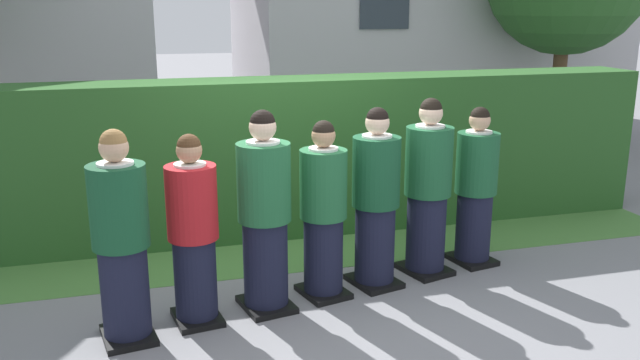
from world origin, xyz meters
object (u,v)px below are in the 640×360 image
student_front_row_4 (376,203)px  student_front_row_6 (476,190)px  student_front_row_2 (265,217)px  student_front_row_5 (428,192)px  student_in_red_blazer (193,235)px  student_front_row_0 (121,243)px  student_front_row_3 (323,215)px

student_front_row_4 → student_front_row_6: (1.12, 0.25, -0.04)m
student_front_row_4 → student_front_row_6: size_ratio=1.05×
student_front_row_2 → student_front_row_5: size_ratio=1.01×
student_in_red_blazer → student_front_row_2: student_front_row_2 is taller
student_front_row_0 → student_front_row_4: same height
student_front_row_6 → student_front_row_0: bearing=-167.7°
student_front_row_2 → student_front_row_3: bearing=12.5°
student_front_row_6 → student_front_row_4: bearing=-167.4°
student_front_row_0 → student_in_red_blazer: student_front_row_0 is taller
student_front_row_2 → student_front_row_3: 0.55m
student_in_red_blazer → student_front_row_3: (1.12, 0.21, 0.01)m
student_in_red_blazer → student_front_row_6: size_ratio=0.99×
student_front_row_3 → student_front_row_5: bearing=12.6°
student_front_row_0 → student_front_row_4: (2.18, 0.47, -0.00)m
student_in_red_blazer → student_front_row_2: bearing=8.4°
student_in_red_blazer → student_front_row_2: 0.60m
student_front_row_4 → student_front_row_5: (0.57, 0.14, 0.02)m
student_front_row_0 → student_front_row_4: size_ratio=1.00×
student_front_row_3 → student_front_row_4: (0.51, 0.10, 0.04)m
student_front_row_2 → student_in_red_blazer: bearing=-171.6°
student_front_row_0 → student_front_row_3: bearing=12.5°
student_front_row_4 → student_front_row_6: bearing=12.6°
student_in_red_blazer → student_front_row_3: 1.14m
student_front_row_3 → student_front_row_5: size_ratio=0.93×
student_front_row_5 → student_in_red_blazer: bearing=-168.5°
student_front_row_0 → student_front_row_5: bearing=12.5°
student_front_row_4 → student_front_row_6: student_front_row_4 is taller
student_front_row_3 → student_front_row_4: size_ratio=0.95×
student_in_red_blazer → student_front_row_5: student_front_row_5 is taller
student_in_red_blazer → student_front_row_6: student_front_row_6 is taller
student_front_row_2 → student_front_row_6: 2.22m
student_front_row_3 → student_front_row_0: bearing=-167.5°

